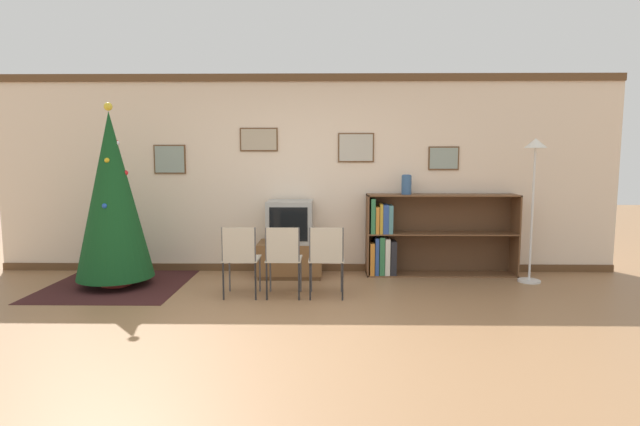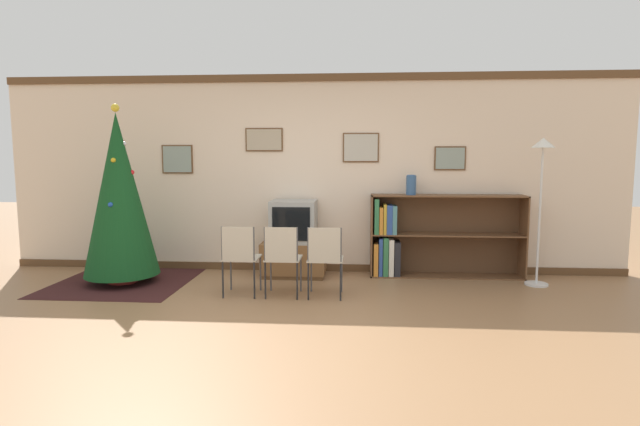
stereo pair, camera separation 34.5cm
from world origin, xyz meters
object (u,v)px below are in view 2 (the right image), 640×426
christmas_tree (119,195)px  folding_chair_left (240,256)px  folding_chair_center (282,256)px  television (294,221)px  folding_chair_right (325,257)px  standing_lamp (542,173)px  tv_console (294,259)px  bookshelf (419,238)px  vase (411,185)px

christmas_tree → folding_chair_left: christmas_tree is taller
folding_chair_center → television: bearing=90.0°
folding_chair_left → folding_chair_right: 0.97m
folding_chair_left → standing_lamp: size_ratio=0.45×
television → folding_chair_right: (0.48, -1.04, -0.26)m
tv_console → television: 0.51m
bookshelf → tv_console: bearing=-175.9°
standing_lamp → vase: bearing=166.2°
folding_chair_left → folding_chair_right: bearing=0.0°
folding_chair_center → folding_chair_right: 0.48m
folding_chair_right → bookshelf: bearing=44.4°
television → folding_chair_left: size_ratio=0.72×
television → standing_lamp: 3.16m
folding_chair_right → standing_lamp: bearing=16.5°
folding_chair_center → folding_chair_right: same height
television → christmas_tree: bearing=-166.0°
television → folding_chair_right: television is taller
bookshelf → standing_lamp: standing_lamp is taller
folding_chair_left → television: bearing=64.9°
television → folding_chair_center: television is taller
television → standing_lamp: size_ratio=0.33×
christmas_tree → vase: (3.67, 0.64, 0.11)m
christmas_tree → folding_chair_center: christmas_tree is taller
folding_chair_center → standing_lamp: (3.08, 0.77, 0.92)m
television → bookshelf: size_ratio=0.30×
folding_chair_left → folding_chair_center: (0.48, 0.00, 0.00)m
standing_lamp → folding_chair_center: bearing=-166.0°
television → standing_lamp: standing_lamp is taller
folding_chair_center → folding_chair_right: (0.48, 0.00, 0.00)m
folding_chair_center → bookshelf: bookshelf is taller
christmas_tree → tv_console: size_ratio=2.64×
television → folding_chair_right: bearing=-64.9°
bookshelf → christmas_tree: bearing=-170.2°
bookshelf → standing_lamp: bearing=-15.4°
folding_chair_left → vase: 2.45m
christmas_tree → television: size_ratio=3.76×
christmas_tree → folding_chair_center: (2.13, -0.51, -0.64)m
christmas_tree → bookshelf: size_ratio=1.11×
bookshelf → vase: 0.72m
christmas_tree → tv_console: (2.13, 0.53, -0.88)m
christmas_tree → bookshelf: christmas_tree is taller
standing_lamp → tv_console: bearing=175.0°
christmas_tree → folding_chair_center: size_ratio=2.72×
television → vase: vase is taller
television → standing_lamp: (3.08, -0.27, 0.66)m
tv_console → television: television is taller
folding_chair_right → vase: bearing=47.1°
christmas_tree → vase: christmas_tree is taller
television → standing_lamp: bearing=-5.0°
folding_chair_left → bookshelf: (2.15, 1.16, 0.04)m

